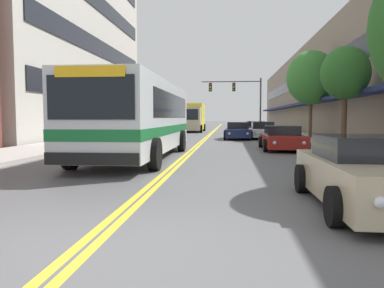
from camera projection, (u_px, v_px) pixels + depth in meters
ground_plane at (213, 132)px, 41.48m from camera, size 240.00×240.00×0.00m
sidewalk_left at (148, 131)px, 42.18m from camera, size 3.56×106.00×0.15m
sidewalk_right at (279, 132)px, 40.77m from camera, size 3.56×106.00×0.15m
centre_line at (213, 132)px, 41.48m from camera, size 0.34×106.00×0.01m
storefront_row_right at (337, 91)px, 39.87m from camera, size 9.10×68.00×8.96m
city_bus at (140, 116)px, 14.91m from camera, size 2.93×10.61×2.95m
car_slate_blue_parked_left_mid at (152, 130)px, 29.62m from camera, size 2.08×4.53×1.26m
car_beige_parked_right_foreground at (372, 174)px, 6.63m from camera, size 2.18×4.22×1.27m
car_red_parked_right_mid at (282, 139)px, 18.59m from camera, size 2.08×4.43×1.19m
car_white_parked_right_far at (263, 131)px, 28.40m from camera, size 2.06×4.46×1.29m
car_dark_grey_parked_right_end at (256, 128)px, 35.03m from camera, size 2.18×4.50×1.26m
car_navy_moving_lead at (238, 131)px, 27.87m from camera, size 2.05×4.48×1.27m
box_truck at (192, 117)px, 42.20m from camera, size 2.68×7.55×3.18m
traffic_signal_mast at (239, 94)px, 40.90m from camera, size 6.53×0.38×5.89m
street_tree_right_mid at (345, 73)px, 18.90m from camera, size 2.43×2.43×5.04m
street_tree_right_far at (311, 78)px, 27.24m from camera, size 3.56×3.56×6.31m
fire_hydrant at (342, 146)px, 13.92m from camera, size 0.33×0.25×0.82m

